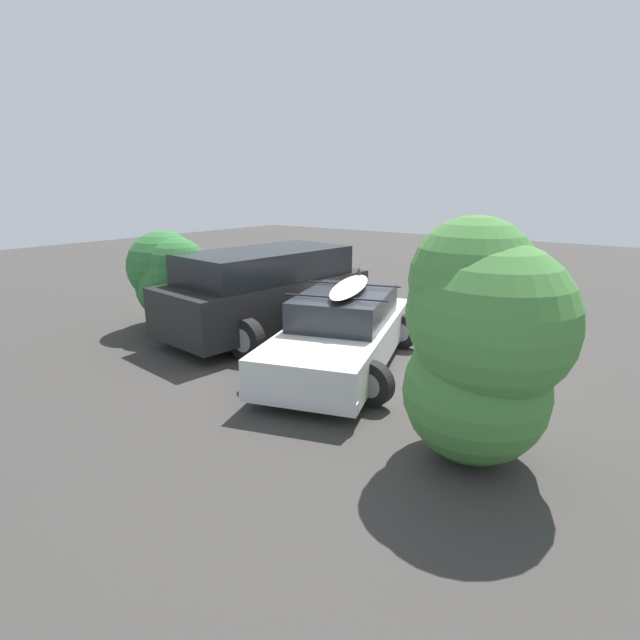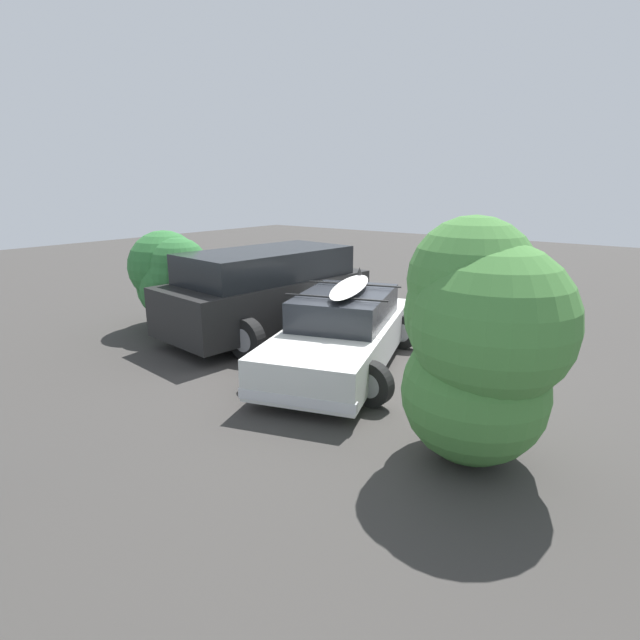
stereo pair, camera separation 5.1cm
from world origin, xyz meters
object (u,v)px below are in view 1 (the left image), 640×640
Objects in this scene: bush_near_right at (174,279)px; bush_near_left at (480,328)px; sedan_car at (343,332)px; suv_car at (267,291)px.

bush_near_left is at bearing 169.21° from bush_near_right.
bush_near_left is at bearing 151.15° from sedan_car.
suv_car is at bearing -23.24° from bush_near_left.
bush_near_left is at bearing 156.76° from suv_car.
sedan_car is 3.34m from bush_near_left.
suv_car is 5.61m from bush_near_left.
bush_near_left is 1.30× the size of bush_near_right.
suv_car is 2.23× the size of bush_near_right.
sedan_car is 1.00× the size of suv_car.
bush_near_right is (4.12, 0.23, 0.48)m from sedan_car.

